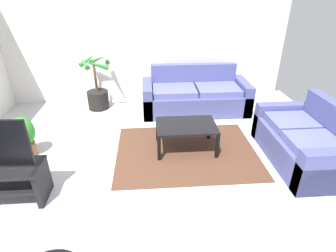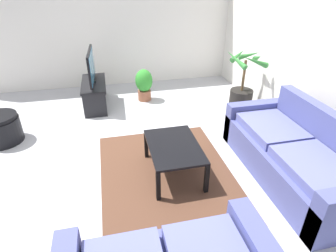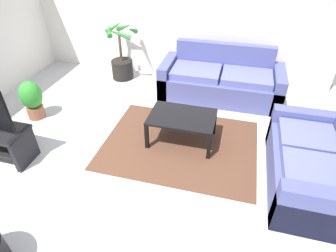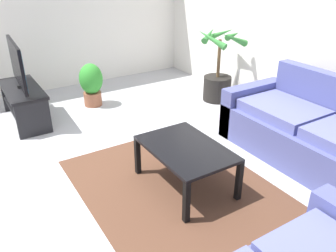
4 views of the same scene
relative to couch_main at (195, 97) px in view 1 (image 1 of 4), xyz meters
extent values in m
plane|color=#B2B2B7|center=(-0.97, -2.28, -0.30)|extent=(6.60, 6.60, 0.00)
cube|color=silver|center=(-0.97, 0.72, 1.05)|extent=(6.00, 0.06, 2.70)
cube|color=#4C518C|center=(0.00, -0.03, -0.09)|extent=(2.14, 0.90, 0.42)
cube|color=#4C518C|center=(0.00, 0.34, 0.36)|extent=(1.78, 0.16, 0.48)
cube|color=#4C518C|center=(-0.98, -0.03, 0.01)|extent=(0.18, 0.90, 0.62)
cube|color=#4C518C|center=(0.98, -0.03, 0.01)|extent=(0.18, 0.90, 0.62)
cube|color=#5D63A4|center=(-0.45, -0.08, 0.18)|extent=(0.85, 0.66, 0.12)
cube|color=#5D63A4|center=(0.45, -0.08, 0.18)|extent=(0.85, 0.66, 0.12)
cube|color=#4C518C|center=(1.28, -1.92, -0.09)|extent=(0.90, 1.61, 0.42)
cube|color=#4C518C|center=(1.65, -1.92, 0.36)|extent=(0.16, 1.25, 0.48)
cube|color=#4C518C|center=(1.28, -2.64, 0.01)|extent=(0.90, 0.18, 0.62)
cube|color=#4C518C|center=(1.28, -1.21, 0.01)|extent=(0.90, 0.18, 0.62)
cube|color=#5D63A4|center=(1.23, -2.23, 0.18)|extent=(0.66, 0.59, 0.12)
cube|color=#5D63A4|center=(1.23, -1.61, 0.18)|extent=(0.66, 0.59, 0.12)
cube|color=black|center=(-2.29, -2.47, -0.06)|extent=(0.06, 0.41, 0.49)
cube|color=black|center=(-0.39, -1.47, 0.12)|extent=(0.93, 0.64, 0.03)
cube|color=black|center=(-0.83, -1.77, -0.10)|extent=(0.05, 0.05, 0.41)
cube|color=black|center=(0.05, -1.77, -0.10)|extent=(0.05, 0.05, 0.41)
cube|color=black|center=(-0.83, -1.18, -0.10)|extent=(0.05, 0.05, 0.41)
cube|color=black|center=(0.05, -1.18, -0.10)|extent=(0.05, 0.05, 0.41)
cube|color=#513323|center=(-0.39, -1.57, -0.30)|extent=(2.20, 1.70, 0.01)
cylinder|color=black|center=(-2.03, 0.27, -0.11)|extent=(0.43, 0.43, 0.38)
cylinder|color=brown|center=(-2.03, 0.27, 0.37)|extent=(0.05, 0.05, 0.58)
cone|color=#337D36|center=(-1.77, 0.30, 0.70)|extent=(0.16, 0.54, 0.29)
cone|color=#337D36|center=(-1.98, 0.46, 0.70)|extent=(0.42, 0.22, 0.24)
cone|color=#337D36|center=(-2.18, 0.39, 0.70)|extent=(0.34, 0.36, 0.23)
cone|color=#337D36|center=(-2.19, 0.18, 0.70)|extent=(0.27, 0.37, 0.22)
cone|color=#337D36|center=(-1.95, 0.03, 0.70)|extent=(0.50, 0.26, 0.27)
cylinder|color=brown|center=(-2.87, -1.48, -0.20)|extent=(0.27, 0.27, 0.21)
ellipsoid|color=#318C2E|center=(-2.87, -1.48, 0.12)|extent=(0.35, 0.35, 0.46)
camera|label=1|loc=(-0.96, -5.17, 2.08)|focal=28.86mm
camera|label=2|loc=(2.44, -2.20, 2.05)|focal=29.62mm
camera|label=3|loc=(0.25, -4.70, 2.33)|focal=29.94mm
camera|label=4|loc=(1.93, -3.12, 1.74)|focal=36.96mm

